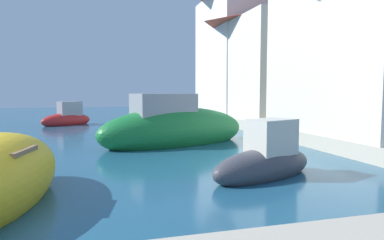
% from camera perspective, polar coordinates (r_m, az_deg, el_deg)
% --- Properties ---
extents(quay_promenade, '(44.00, 32.00, 0.50)m').
position_cam_1_polar(quay_promenade, '(5.43, 0.72, -13.77)').
color(quay_promenade, '#BCB29E').
rests_on(quay_promenade, ground).
extents(moored_boat_3, '(6.43, 3.83, 2.30)m').
position_cam_1_polar(moored_boat_3, '(12.92, -2.89, -1.44)').
color(moored_boat_3, '#197233').
rests_on(moored_boat_3, ground).
extents(moored_boat_6, '(3.15, 1.98, 1.53)m').
position_cam_1_polar(moored_boat_6, '(8.18, 12.04, -6.60)').
color(moored_boat_6, '#3F3F47').
rests_on(moored_boat_6, ground).
extents(moored_boat_7, '(3.08, 2.46, 1.59)m').
position_cam_1_polar(moored_boat_7, '(21.57, -19.97, 0.29)').
color(moored_boat_7, '#B21E1E').
rests_on(moored_boat_7, ground).
extents(waterfront_building_main, '(6.28, 6.76, 6.58)m').
position_cam_1_polar(waterfront_building_main, '(14.70, 28.91, 11.48)').
color(waterfront_building_main, silver).
rests_on(waterfront_building_main, quay_promenade).
extents(waterfront_building_annex, '(5.92, 9.28, 6.47)m').
position_cam_1_polar(waterfront_building_annex, '(21.66, 12.71, 9.45)').
color(waterfront_building_annex, silver).
rests_on(waterfront_building_annex, quay_promenade).
extents(waterfront_building_far, '(6.10, 6.90, 8.82)m').
position_cam_1_polar(waterfront_building_far, '(24.46, 9.38, 11.73)').
color(waterfront_building_far, white).
rests_on(waterfront_building_far, quay_promenade).
extents(quayside_tree, '(2.61, 2.61, 4.14)m').
position_cam_1_polar(quayside_tree, '(20.88, 10.95, 8.38)').
color(quayside_tree, brown).
rests_on(quayside_tree, quay_promenade).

